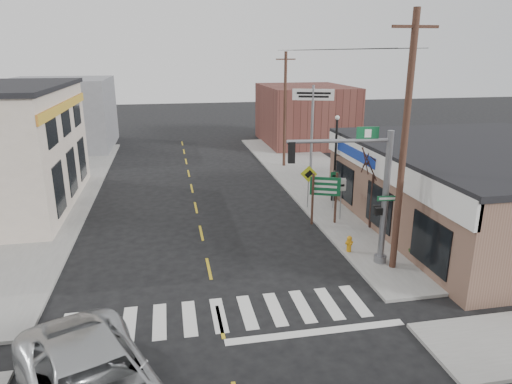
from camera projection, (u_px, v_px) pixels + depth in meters
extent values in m
plane|color=black|center=(220.00, 321.00, 15.32)|extent=(140.00, 140.00, 0.00)
cube|color=gray|center=(336.00, 193.00, 29.16)|extent=(6.00, 38.00, 0.13)
cube|color=gray|center=(35.00, 211.00, 25.85)|extent=(6.00, 38.00, 0.13)
cube|color=gold|center=(201.00, 233.00, 22.83)|extent=(0.12, 56.00, 0.01)
cube|color=silver|center=(219.00, 315.00, 15.70)|extent=(11.00, 2.20, 0.01)
cube|color=brown|center=(491.00, 190.00, 23.03)|extent=(12.00, 14.00, 4.00)
cube|color=brown|center=(305.00, 115.00, 44.86)|extent=(8.00, 10.00, 5.60)
cube|color=gray|center=(61.00, 114.00, 42.40)|extent=(9.00, 10.00, 6.40)
cylinder|color=slate|center=(385.00, 199.00, 18.60)|extent=(0.26, 0.26, 5.62)
cylinder|color=slate|center=(341.00, 142.00, 17.51)|extent=(4.12, 0.15, 0.15)
cube|color=black|center=(294.00, 155.00, 17.29)|extent=(0.26, 0.21, 0.84)
cube|color=#10532D|center=(388.00, 198.00, 18.37)|extent=(0.89, 0.04, 0.21)
cube|color=#10532D|center=(369.00, 134.00, 17.63)|extent=(0.89, 0.05, 0.51)
cube|color=black|center=(379.00, 212.00, 18.66)|extent=(0.30, 0.24, 0.30)
cube|color=#4C2F23|center=(313.00, 199.00, 23.26)|extent=(0.10, 0.10, 2.70)
cube|color=#4C2F23|center=(336.00, 198.00, 23.49)|extent=(0.10, 0.10, 2.70)
cube|color=#094A16|center=(325.00, 186.00, 23.12)|extent=(1.54, 0.05, 0.96)
cylinder|color=#C68412|center=(349.00, 245.00, 20.34)|extent=(0.21, 0.21, 0.59)
sphere|color=#C68412|center=(349.00, 238.00, 20.25)|extent=(0.23, 0.23, 0.23)
cylinder|color=gray|center=(308.00, 188.00, 25.91)|extent=(0.05, 0.05, 2.26)
cube|color=#C1CA1A|center=(309.00, 174.00, 25.63)|extent=(0.96, 0.03, 0.96)
cylinder|color=black|center=(335.00, 161.00, 26.76)|extent=(0.13, 0.13, 4.92)
sphere|color=silver|center=(337.00, 118.00, 26.02)|extent=(0.26, 0.26, 0.26)
cube|color=#0A504A|center=(344.00, 144.00, 26.58)|extent=(0.02, 0.52, 1.32)
cylinder|color=gray|center=(312.00, 129.00, 33.28)|extent=(0.19, 0.19, 6.33)
cube|color=silver|center=(313.00, 95.00, 32.55)|extent=(2.98, 0.18, 0.79)
cylinder|color=black|center=(373.00, 197.00, 22.79)|extent=(0.20, 0.20, 3.24)
ellipsoid|color=#1D3316|center=(422.00, 249.00, 19.59)|extent=(1.18, 1.18, 0.88)
ellipsoid|color=black|center=(388.00, 202.00, 26.00)|extent=(0.98, 0.98, 0.73)
cylinder|color=#40291D|center=(404.00, 148.00, 17.50)|extent=(0.26, 0.26, 10.07)
cube|color=#40291D|center=(415.00, 27.00, 16.21)|extent=(1.75, 0.11, 0.11)
cylinder|color=#3E261A|center=(285.00, 110.00, 34.71)|extent=(0.22, 0.22, 8.62)
cube|color=#3E261A|center=(286.00, 59.00, 33.62)|extent=(1.50, 0.09, 0.09)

